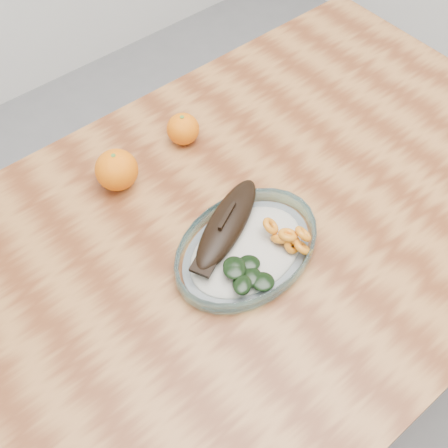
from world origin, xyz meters
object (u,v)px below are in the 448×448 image
at_px(orange_right, 183,129).
at_px(plated_meal, 246,246).
at_px(orange_left, 117,170).
at_px(dining_table, 269,242).

bearing_deg(orange_right, plated_meal, -105.68).
bearing_deg(orange_left, orange_right, 5.02).
bearing_deg(plated_meal, orange_right, 69.65).
bearing_deg(plated_meal, dining_table, 16.87).
xyz_separation_m(dining_table, orange_right, (-0.02, 0.24, 0.13)).
relative_size(dining_table, plated_meal, 2.28).
height_order(plated_meal, orange_right, plated_meal).
bearing_deg(plated_meal, orange_left, 102.46).
bearing_deg(orange_left, dining_table, -52.17).
height_order(orange_left, orange_right, orange_left).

